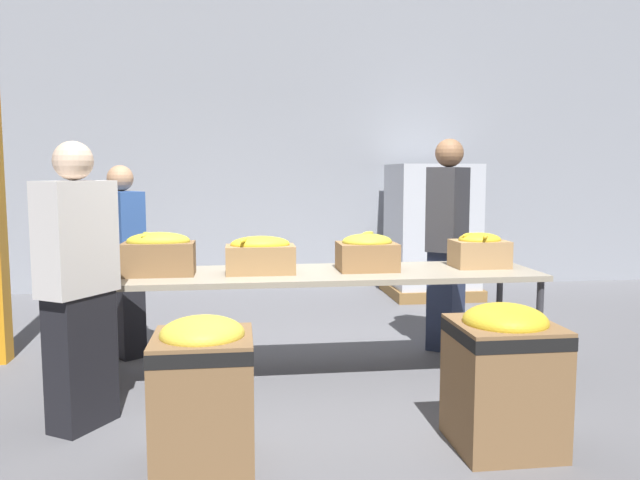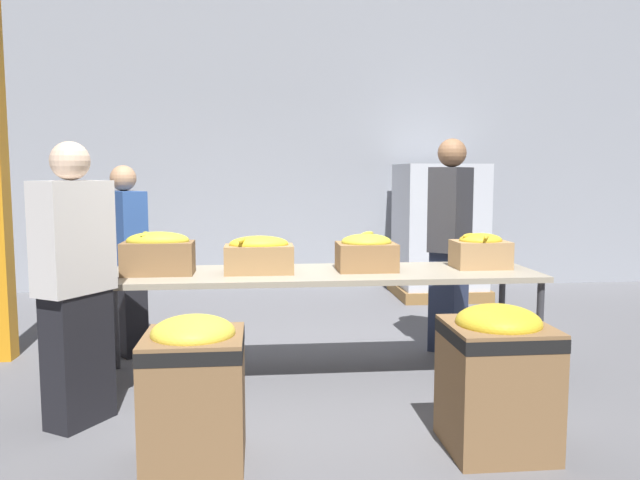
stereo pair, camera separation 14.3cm
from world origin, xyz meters
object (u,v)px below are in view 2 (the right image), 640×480
(sorting_table, at_px, (319,278))
(banana_box_3, at_px, (480,250))
(volunteer_2, at_px, (450,245))
(volunteer_0, at_px, (126,261))
(banana_box_2, at_px, (366,252))
(banana_box_0, at_px, (158,253))
(donation_bin_0, at_px, (194,385))
(volunteer_1, at_px, (75,286))
(pallet_stack_0, at_px, (439,231))
(banana_box_1, at_px, (259,254))
(donation_bin_1, at_px, (497,373))

(sorting_table, bearing_deg, banana_box_3, 3.12)
(banana_box_3, bearing_deg, volunteer_2, 94.65)
(volunteer_0, bearing_deg, banana_box_2, 32.76)
(banana_box_0, bearing_deg, donation_bin_0, -73.98)
(volunteer_1, relative_size, donation_bin_0, 2.17)
(banana_box_2, bearing_deg, pallet_stack_0, 64.13)
(banana_box_0, height_order, donation_bin_0, banana_box_0)
(banana_box_1, relative_size, volunteer_1, 0.29)
(banana_box_1, distance_m, volunteer_0, 1.34)
(volunteer_2, bearing_deg, banana_box_2, -16.90)
(volunteer_2, bearing_deg, volunteer_1, -27.18)
(banana_box_1, xyz_separation_m, banana_box_2, (0.78, 0.05, 0.00))
(banana_box_3, xyz_separation_m, pallet_stack_0, (0.51, 2.82, -0.13))
(volunteer_0, bearing_deg, donation_bin_0, -15.98)
(banana_box_0, xyz_separation_m, banana_box_3, (2.36, 0.08, -0.02))
(banana_box_3, distance_m, volunteer_1, 2.84)
(volunteer_0, xyz_separation_m, volunteer_2, (2.70, -0.09, 0.11))
(sorting_table, bearing_deg, donation_bin_0, -120.56)
(sorting_table, bearing_deg, pallet_stack_0, 58.93)
(banana_box_2, xyz_separation_m, donation_bin_1, (0.48, -1.32, -0.50))
(donation_bin_0, bearing_deg, volunteer_1, 141.64)
(volunteer_0, xyz_separation_m, volunteer_1, (0.01, -1.46, 0.06))
(donation_bin_0, bearing_deg, volunteer_2, 45.14)
(banana_box_2, xyz_separation_m, volunteer_2, (0.83, 0.63, -0.03))
(banana_box_2, distance_m, donation_bin_0, 1.81)
(banana_box_2, relative_size, pallet_stack_0, 0.27)
(banana_box_2, height_order, pallet_stack_0, pallet_stack_0)
(banana_box_0, distance_m, donation_bin_0, 1.43)
(banana_box_2, bearing_deg, donation_bin_0, -130.20)
(sorting_table, bearing_deg, banana_box_1, -176.91)
(banana_box_2, bearing_deg, donation_bin_1, -69.90)
(banana_box_0, relative_size, volunteer_1, 0.29)
(banana_box_1, distance_m, donation_bin_1, 1.86)
(volunteer_2, height_order, donation_bin_1, volunteer_2)
(banana_box_0, xyz_separation_m, donation_bin_1, (1.97, -1.28, -0.51))
(volunteer_0, relative_size, donation_bin_1, 1.96)
(banana_box_0, distance_m, donation_bin_1, 2.41)
(volunteer_0, distance_m, donation_bin_0, 2.21)
(volunteer_2, distance_m, donation_bin_0, 2.80)
(sorting_table, xyz_separation_m, pallet_stack_0, (1.74, 2.89, 0.05))
(volunteer_0, xyz_separation_m, pallet_stack_0, (3.26, 2.14, 0.02))
(banana_box_2, bearing_deg, banana_box_0, -178.31)
(pallet_stack_0, bearing_deg, banana_box_0, -134.68)
(sorting_table, relative_size, pallet_stack_0, 1.98)
(banana_box_3, bearing_deg, banana_box_1, -176.89)
(volunteer_0, relative_size, donation_bin_0, 2.01)
(banana_box_1, xyz_separation_m, volunteer_0, (-1.09, 0.77, -0.15))
(banana_box_3, xyz_separation_m, volunteer_0, (-2.74, 0.68, -0.14))
(banana_box_1, xyz_separation_m, pallet_stack_0, (2.17, 2.91, -0.13))
(banana_box_3, height_order, donation_bin_0, banana_box_3)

